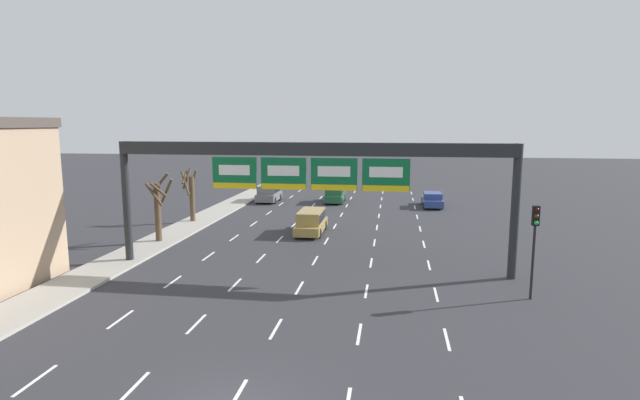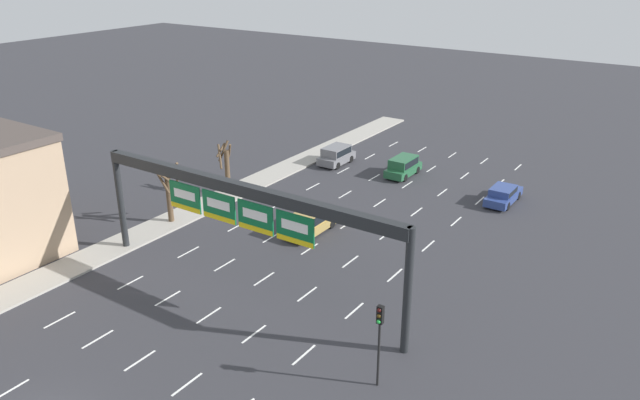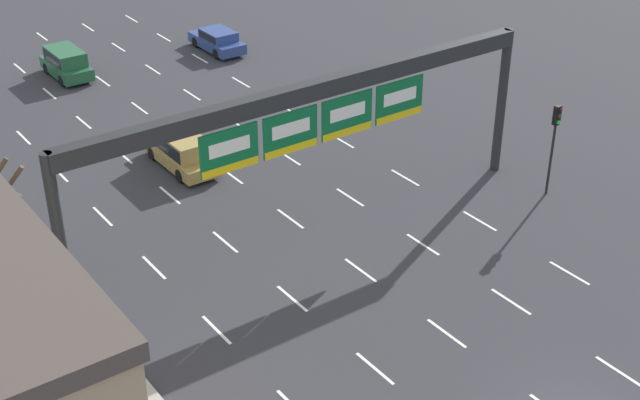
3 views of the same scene
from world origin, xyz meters
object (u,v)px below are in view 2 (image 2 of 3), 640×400
at_px(suv_gold, 311,220).
at_px(traffic_light_near_gantry, 379,330).
at_px(suv_green, 403,166).
at_px(car_blue, 503,194).
at_px(suv_grey, 336,154).
at_px(sign_gantry, 240,202).
at_px(tree_bare_second, 226,166).
at_px(tree_bare_closest, 170,192).

height_order(suv_gold, traffic_light_near_gantry, traffic_light_near_gantry).
xyz_separation_m(suv_green, car_blue, (9.67, -1.32, -0.20)).
bearing_deg(car_blue, suv_grey, 177.57).
relative_size(sign_gantry, suv_green, 5.22).
xyz_separation_m(sign_gantry, suv_grey, (-8.18, 23.16, -4.92)).
height_order(sign_gantry, suv_green, sign_gantry).
bearing_deg(sign_gantry, tree_bare_second, 135.17).
bearing_deg(sign_gantry, suv_green, 93.37).
bearing_deg(suv_grey, traffic_light_near_gantry, -54.06).
xyz_separation_m(car_blue, traffic_light_near_gantry, (2.60, -25.58, 2.38)).
relative_size(suv_green, traffic_light_near_gantry, 0.96).
bearing_deg(suv_grey, suv_green, 5.20).
distance_m(suv_gold, traffic_light_near_gantry, 17.53).
bearing_deg(tree_bare_second, suv_green, 49.47).
bearing_deg(suv_green, car_blue, -7.75).
distance_m(sign_gantry, tree_bare_closest, 12.56).
relative_size(suv_gold, traffic_light_near_gantry, 1.11).
bearing_deg(suv_gold, suv_green, 89.83).
distance_m(suv_gold, tree_bare_second, 10.70).
height_order(car_blue, suv_grey, suv_grey).
relative_size(car_blue, tree_bare_second, 1.05).
relative_size(suv_grey, suv_gold, 0.83).
relative_size(suv_gold, tree_bare_closest, 1.05).
xyz_separation_m(suv_gold, tree_bare_second, (-10.30, 2.51, 1.44)).
relative_size(sign_gantry, suv_gold, 4.52).
distance_m(sign_gantry, suv_green, 24.32).
bearing_deg(suv_gold, car_blue, 53.85).
bearing_deg(sign_gantry, suv_gold, 98.94).
bearing_deg(suv_green, suv_gold, -90.17).
bearing_deg(suv_green, traffic_light_near_gantry, -65.49).
distance_m(traffic_light_near_gantry, tree_bare_second, 27.03).
relative_size(suv_grey, tree_bare_second, 0.93).
bearing_deg(car_blue, sign_gantry, -110.21).
bearing_deg(sign_gantry, suv_grey, 109.46).
relative_size(sign_gantry, suv_grey, 5.46).
height_order(sign_gantry, traffic_light_near_gantry, sign_gantry).
height_order(sign_gantry, suv_grey, sign_gantry).
relative_size(car_blue, suv_gold, 0.93).
xyz_separation_m(sign_gantry, suv_green, (-1.40, 23.78, -4.91)).
height_order(suv_grey, traffic_light_near_gantry, traffic_light_near_gantry).
relative_size(traffic_light_near_gantry, tree_bare_second, 1.01).
xyz_separation_m(suv_green, tree_bare_closest, (-9.73, -19.02, 1.56)).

